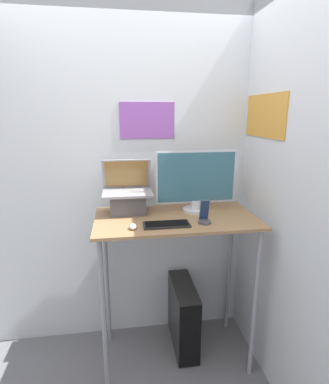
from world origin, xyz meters
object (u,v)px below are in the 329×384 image
object	(u,v)px
laptop	(128,198)
monitor	(196,182)
keyboard	(167,224)
mouse	(133,227)
computer_tower	(183,315)
cell_phone	(204,217)

from	to	relation	value
laptop	monitor	size ratio (longest dim) A/B	0.64
keyboard	laptop	bearing A→B (deg)	128.76
monitor	mouse	xyz separation A→B (m)	(-0.46, -0.28, -0.20)
monitor	computer_tower	world-z (taller)	monitor
laptop	keyboard	size ratio (longest dim) A/B	1.25
laptop	cell_phone	xyz separation A→B (m)	(0.48, -0.28, -0.07)
laptop	computer_tower	xyz separation A→B (m)	(0.41, -0.04, -0.98)
monitor	mouse	size ratio (longest dim) A/B	8.22
laptop	cell_phone	distance (m)	0.56
monitor	mouse	bearing A→B (deg)	-148.69
laptop	keyboard	world-z (taller)	laptop
monitor	keyboard	world-z (taller)	monitor
keyboard	cell_phone	xyz separation A→B (m)	(0.25, 0.01, 0.03)
keyboard	computer_tower	distance (m)	0.93
mouse	computer_tower	size ratio (longest dim) A/B	0.13
mouse	cell_phone	world-z (taller)	cell_phone
laptop	computer_tower	world-z (taller)	laptop
monitor	cell_phone	xyz separation A→B (m)	(-0.00, -0.25, -0.17)
monitor	keyboard	bearing A→B (deg)	-134.41
computer_tower	mouse	bearing A→B (deg)	-144.32
laptop	cell_phone	size ratio (longest dim) A/B	2.34
monitor	keyboard	xyz separation A→B (m)	(-0.25, -0.26, -0.20)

